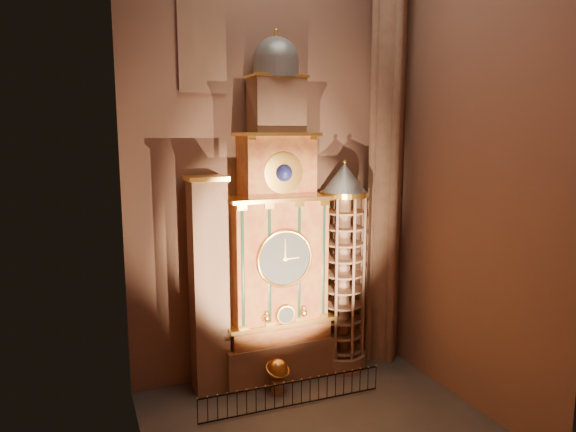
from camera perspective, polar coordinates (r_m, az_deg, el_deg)
name	(u,v)px	position (r m, az deg, el deg)	size (l,w,h in m)	color
floor	(321,427)	(23.12, 3.70, -22.36)	(14.00, 14.00, 0.00)	#383330
wall_back	(269,156)	(25.25, -2.13, 6.69)	(22.00, 22.00, 0.00)	#875848
wall_left	(134,167)	(17.75, -16.69, 5.29)	(22.00, 22.00, 0.00)	#875848
wall_right	(468,159)	(23.73, 19.40, 6.03)	(22.00, 22.00, 0.00)	#875848
astronomical_clock	(277,246)	(24.85, -1.23, -3.41)	(5.60, 2.41, 16.70)	#8C634C
portrait_tower	(209,285)	(24.26, -8.79, -7.56)	(1.80, 1.60, 10.20)	#8C634C
stair_turret	(343,269)	(26.41, 6.12, -5.85)	(2.50, 2.50, 10.80)	#8C634C
gothic_pier	(386,155)	(27.14, 10.87, 6.71)	(2.04, 2.04, 22.00)	#8C634C
stained_glass_window	(202,33)	(24.61, -9.55, 19.38)	(2.20, 0.14, 5.20)	navy
celestial_globe	(278,373)	(25.09, -1.15, -17.04)	(1.45, 1.40, 1.68)	#8C634C
iron_railing	(293,394)	(24.14, 0.51, -19.16)	(8.49, 0.30, 1.16)	black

